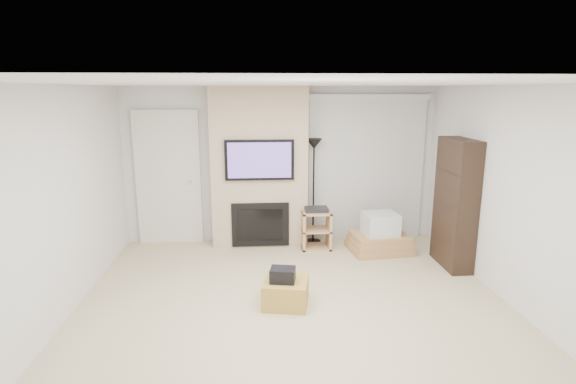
{
  "coord_description": "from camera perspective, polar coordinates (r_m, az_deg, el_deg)",
  "views": [
    {
      "loc": [
        -0.43,
        -4.44,
        2.44
      ],
      "look_at": [
        0.0,
        1.2,
        1.15
      ],
      "focal_mm": 28.0,
      "sensor_mm": 36.0,
      "label": 1
    }
  ],
  "objects": [
    {
      "name": "floor",
      "position": [
        5.08,
        1.06,
        -15.85
      ],
      "size": [
        5.0,
        5.5,
        0.0
      ],
      "primitive_type": "cube",
      "color": "#CAB78D",
      "rests_on": "ground"
    },
    {
      "name": "ceiling",
      "position": [
        4.46,
        1.2,
        13.62
      ],
      "size": [
        5.0,
        5.5,
        0.0
      ],
      "primitive_type": "cube",
      "color": "white",
      "rests_on": "wall_back"
    },
    {
      "name": "wall_back",
      "position": [
        7.3,
        -0.92,
        3.47
      ],
      "size": [
        5.0,
        0.0,
        2.5
      ],
      "primitive_type": "cube",
      "rotation": [
        1.57,
        0.0,
        0.0
      ],
      "color": "silver",
      "rests_on": "ground"
    },
    {
      "name": "wall_front",
      "position": [
        2.11,
        8.74,
        -21.71
      ],
      "size": [
        5.0,
        0.0,
        2.5
      ],
      "primitive_type": "cube",
      "rotation": [
        1.57,
        0.0,
        0.0
      ],
      "color": "silver",
      "rests_on": "ground"
    },
    {
      "name": "wall_left",
      "position": [
        5.04,
        -28.49,
        -2.4
      ],
      "size": [
        0.0,
        5.5,
        2.5
      ],
      "primitive_type": "cube",
      "rotation": [
        1.57,
        0.0,
        1.57
      ],
      "color": "silver",
      "rests_on": "ground"
    },
    {
      "name": "wall_right",
      "position": [
        5.45,
        28.32,
        -1.34
      ],
      "size": [
        0.0,
        5.5,
        2.5
      ],
      "primitive_type": "cube",
      "rotation": [
        1.57,
        0.0,
        1.57
      ],
      "color": "silver",
      "rests_on": "ground"
    },
    {
      "name": "hvac_vent",
      "position": [
        5.3,
        4.77,
        13.43
      ],
      "size": [
        0.35,
        0.18,
        0.01
      ],
      "primitive_type": "cube",
      "color": "silver",
      "rests_on": "ceiling"
    },
    {
      "name": "ottoman",
      "position": [
        5.33,
        -0.29,
        -12.59
      ],
      "size": [
        0.58,
        0.58,
        0.3
      ],
      "primitive_type": "cube",
      "rotation": [
        0.0,
        0.0,
        -0.19
      ],
      "color": "#AF8A39",
      "rests_on": "floor"
    },
    {
      "name": "black_bag",
      "position": [
        5.2,
        -0.68,
        -10.48
      ],
      "size": [
        0.32,
        0.27,
        0.16
      ],
      "primitive_type": "cube",
      "rotation": [
        0.0,
        0.0,
        -0.19
      ],
      "color": "black",
      "rests_on": "ottoman"
    },
    {
      "name": "fireplace_wall",
      "position": [
        7.08,
        -3.65,
        3.04
      ],
      "size": [
        1.5,
        0.47,
        2.5
      ],
      "color": "#C8AC8B",
      "rests_on": "floor"
    },
    {
      "name": "entry_door",
      "position": [
        7.41,
        -14.93,
        1.65
      ],
      "size": [
        1.02,
        0.11,
        2.14
      ],
      "color": "silver",
      "rests_on": "floor"
    },
    {
      "name": "vertical_blinds",
      "position": [
        7.46,
        9.93,
        3.66
      ],
      "size": [
        1.98,
        0.1,
        2.37
      ],
      "color": "silver",
      "rests_on": "floor"
    },
    {
      "name": "floor_lamp",
      "position": [
        7.09,
        3.3,
        3.88
      ],
      "size": [
        0.25,
        0.25,
        1.7
      ],
      "color": "black",
      "rests_on": "floor"
    },
    {
      "name": "av_stand",
      "position": [
        7.06,
        3.59,
        -4.44
      ],
      "size": [
        0.45,
        0.38,
        0.66
      ],
      "color": "tan",
      "rests_on": "floor"
    },
    {
      "name": "box_stack",
      "position": [
        7.08,
        11.56,
        -5.6
      ],
      "size": [
        0.98,
        0.78,
        0.61
      ],
      "color": "tan",
      "rests_on": "floor"
    },
    {
      "name": "bookshelf",
      "position": [
        6.63,
        20.48,
        -1.41
      ],
      "size": [
        0.3,
        0.8,
        1.8
      ],
      "color": "black",
      "rests_on": "floor"
    }
  ]
}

